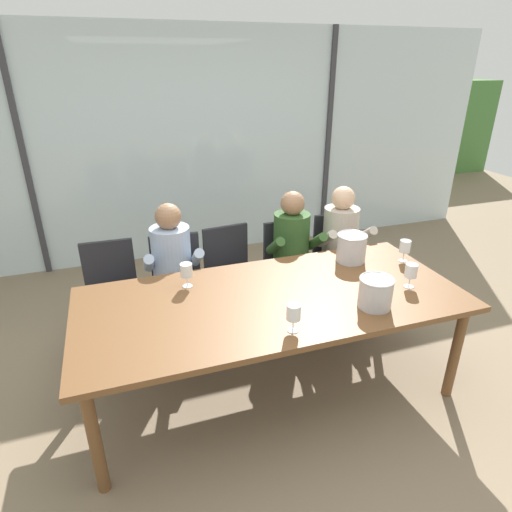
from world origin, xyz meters
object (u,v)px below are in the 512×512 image
at_px(chair_near_window_right, 337,254).
at_px(ice_bucket_primary, 351,247).
at_px(ice_bucket_secondary, 376,292).
at_px(wine_glass_near_bucket, 411,272).
at_px(chair_right_of_center, 289,262).
at_px(person_olive_shirt, 294,250).
at_px(chair_left_of_center, 178,279).
at_px(person_beige_jumper, 343,243).
at_px(wine_glass_by_right_taster, 405,247).
at_px(person_pale_blue_shirt, 173,267).
at_px(wine_glass_center_pour, 294,313).
at_px(dining_table, 273,305).
at_px(chair_center, 230,268).
at_px(chair_near_curtain, 111,287).
at_px(wine_glass_by_left_taster, 186,271).

relative_size(chair_near_window_right, ice_bucket_primary, 3.76).
distance_m(ice_bucket_secondary, wine_glass_near_bucket, 0.41).
relative_size(chair_right_of_center, person_olive_shirt, 0.73).
relative_size(chair_left_of_center, person_beige_jumper, 0.73).
bearing_deg(wine_glass_near_bucket, wine_glass_by_right_taster, 58.94).
bearing_deg(wine_glass_near_bucket, person_pale_blue_shirt, 145.67).
bearing_deg(wine_glass_center_pour, dining_table, 85.95).
distance_m(dining_table, wine_glass_center_pour, 0.45).
distance_m(dining_table, ice_bucket_primary, 0.87).
relative_size(chair_near_window_right, person_olive_shirt, 0.73).
relative_size(dining_table, wine_glass_near_bucket, 14.80).
bearing_deg(chair_center, wine_glass_near_bucket, -57.03).
bearing_deg(chair_near_window_right, ice_bucket_secondary, -104.70).
bearing_deg(chair_left_of_center, chair_near_curtain, 178.56).
height_order(ice_bucket_primary, wine_glass_by_right_taster, ice_bucket_primary).
height_order(dining_table, ice_bucket_secondary, ice_bucket_secondary).
xyz_separation_m(person_pale_blue_shirt, wine_glass_near_bucket, (1.49, -1.02, 0.20)).
relative_size(dining_table, chair_left_of_center, 2.91).
xyz_separation_m(chair_near_window_right, ice_bucket_secondary, (-0.47, -1.32, 0.36)).
relative_size(chair_center, chair_right_of_center, 1.00).
height_order(chair_right_of_center, wine_glass_near_bucket, wine_glass_near_bucket).
bearing_deg(chair_left_of_center, dining_table, -60.28).
distance_m(person_olive_shirt, ice_bucket_secondary, 1.18).
relative_size(chair_near_curtain, ice_bucket_primary, 3.76).
xyz_separation_m(person_beige_jumper, wine_glass_by_left_taster, (-1.53, -0.51, 0.20)).
bearing_deg(wine_glass_center_pour, chair_right_of_center, 67.79).
bearing_deg(chair_near_curtain, dining_table, -42.49).
distance_m(dining_table, wine_glass_by_right_taster, 1.21).
relative_size(person_pale_blue_shirt, wine_glass_by_right_taster, 6.92).
bearing_deg(chair_right_of_center, chair_near_curtain, 176.63).
height_order(chair_center, wine_glass_by_right_taster, wine_glass_by_right_taster).
distance_m(person_pale_blue_shirt, wine_glass_by_left_taster, 0.55).
xyz_separation_m(ice_bucket_primary, wine_glass_by_left_taster, (-1.30, -0.01, 0.00)).
bearing_deg(ice_bucket_secondary, person_olive_shirt, 92.42).
bearing_deg(wine_glass_by_left_taster, wine_glass_near_bucket, -18.98).
bearing_deg(wine_glass_center_pour, wine_glass_near_bucket, 13.42).
bearing_deg(wine_glass_near_bucket, person_olive_shirt, 112.78).
distance_m(chair_center, wine_glass_near_bucket, 1.58).
bearing_deg(person_beige_jumper, wine_glass_by_left_taster, -156.60).
bearing_deg(wine_glass_near_bucket, chair_center, 129.13).
distance_m(chair_right_of_center, ice_bucket_secondary, 1.35).
relative_size(person_beige_jumper, wine_glass_by_left_taster, 6.92).
bearing_deg(ice_bucket_secondary, person_pale_blue_shirt, 133.61).
relative_size(chair_near_window_right, wine_glass_by_left_taster, 5.08).
bearing_deg(dining_table, wine_glass_center_pour, -94.05).
bearing_deg(ice_bucket_secondary, dining_table, 150.56).
relative_size(chair_right_of_center, wine_glass_by_right_taster, 5.08).
bearing_deg(chair_left_of_center, person_pale_blue_shirt, -108.35).
distance_m(chair_near_curtain, wine_glass_by_right_taster, 2.38).
relative_size(dining_table, person_beige_jumper, 2.14).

